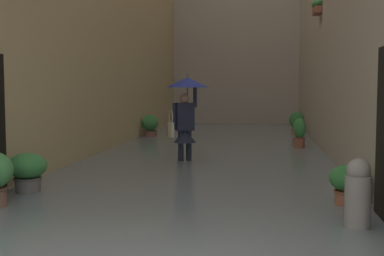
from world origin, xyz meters
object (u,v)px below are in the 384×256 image
at_px(potted_plant_near_left, 297,123).
at_px(mooring_bollard, 358,199).
at_px(potted_plant_far_right, 150,126).
at_px(potted_plant_far_left, 299,134).
at_px(potted_plant_mid_right, 27,172).
at_px(potted_plant_mid_left, 350,186).
at_px(person_wading, 186,104).

xyz_separation_m(potted_plant_near_left, mooring_bollard, (0.02, 11.16, -0.07)).
bearing_deg(mooring_bollard, potted_plant_far_right, -65.35).
relative_size(potted_plant_far_left, potted_plant_mid_right, 1.25).
xyz_separation_m(potted_plant_near_left, potted_plant_mid_left, (-0.08, 9.99, -0.14)).
xyz_separation_m(person_wading, potted_plant_far_right, (1.96, -5.24, -0.89)).
relative_size(potted_plant_mid_left, mooring_bollard, 0.73).
bearing_deg(potted_plant_far_left, mooring_bollard, 90.90).
bearing_deg(potted_plant_far_left, person_wading, 47.14).
bearing_deg(person_wading, potted_plant_mid_right, 61.91).
xyz_separation_m(person_wading, potted_plant_far_left, (-2.59, -2.79, -0.86)).
height_order(potted_plant_far_right, potted_plant_mid_right, potted_plant_far_right).
bearing_deg(potted_plant_mid_left, potted_plant_near_left, -89.54).
bearing_deg(potted_plant_far_right, potted_plant_mid_left, 117.90).
bearing_deg(person_wading, potted_plant_far_left, -132.86).
relative_size(person_wading, potted_plant_mid_right, 2.79).
height_order(potted_plant_far_right, mooring_bollard, mooring_bollard).
distance_m(potted_plant_far_left, potted_plant_mid_right, 7.76).
xyz_separation_m(potted_plant_far_right, potted_plant_far_left, (-4.55, 2.46, 0.03)).
bearing_deg(potted_plant_near_left, potted_plant_mid_right, 64.67).
bearing_deg(potted_plant_far_right, potted_plant_near_left, -168.24).
height_order(potted_plant_mid_left, mooring_bollard, mooring_bollard).
height_order(potted_plant_far_right, potted_plant_mid_left, potted_plant_far_right).
relative_size(potted_plant_near_left, mooring_bollard, 0.99).
xyz_separation_m(potted_plant_far_right, potted_plant_mid_right, (-0.07, 8.79, -0.03)).
relative_size(potted_plant_near_left, potted_plant_mid_left, 1.36).
xyz_separation_m(potted_plant_far_left, potted_plant_mid_right, (4.48, 6.34, -0.05)).
height_order(potted_plant_far_left, mooring_bollard, mooring_bollard).
height_order(potted_plant_near_left, potted_plant_mid_right, potted_plant_near_left).
distance_m(potted_plant_far_right, mooring_bollard, 11.20).
distance_m(potted_plant_far_left, mooring_bollard, 7.73).
bearing_deg(person_wading, potted_plant_far_right, -69.46).
relative_size(potted_plant_far_right, potted_plant_near_left, 0.92).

